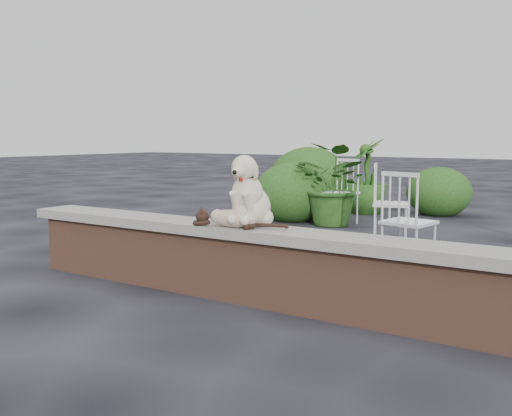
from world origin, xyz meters
The scene contains 11 objects.
ground centered at (0.00, 0.00, 0.00)m, with size 60.00×60.00×0.00m, color black.
brick_wall centered at (0.00, 0.00, 0.25)m, with size 6.00×0.30×0.50m, color brown.
capstone centered at (0.00, 0.00, 0.54)m, with size 6.20×0.40×0.08m, color slate.
dog centered at (-0.81, 0.06, 0.86)m, with size 0.37×0.48×0.56m, color beige, non-canonical shape.
cat centered at (-0.89, -0.09, 0.66)m, with size 0.90×0.22×0.15m, color tan, non-canonical shape.
chair_b centered at (-1.88, 4.00, 0.47)m, with size 0.56×0.56×0.94m, color white, non-canonical shape.
chair_e centered at (-0.78, 3.07, 0.47)m, with size 0.56×0.56×0.94m, color white, non-canonical shape.
chair_c centered at (-0.12, 1.74, 0.47)m, with size 0.56×0.56×0.94m, color white, non-canonical shape.
potted_plant_a centered at (-1.87, 3.81, 0.59)m, with size 1.05×0.91×1.17m, color #1C4513.
potted_plant_b centered at (-2.01, 5.28, 0.61)m, with size 0.69×0.69×1.23m, color #1C4513.
shrubbery centered at (-2.62, 5.17, 0.45)m, with size 3.53×2.87×1.14m.
Camera 1 is at (1.66, -3.67, 1.28)m, focal length 40.85 mm.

